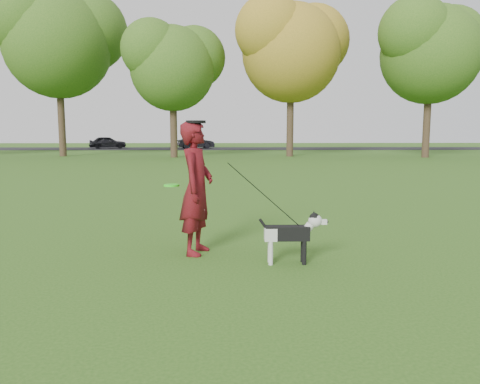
{
  "coord_description": "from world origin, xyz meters",
  "views": [
    {
      "loc": [
        -0.25,
        -6.36,
        1.87
      ],
      "look_at": [
        -0.09,
        0.5,
        0.95
      ],
      "focal_mm": 35.0,
      "sensor_mm": 36.0,
      "label": 1
    }
  ],
  "objects_px": {
    "car_mid": "(196,143)",
    "car_left": "(108,142)",
    "dog": "(293,232)",
    "man": "(197,188)"
  },
  "relations": [
    {
      "from": "car_mid",
      "to": "car_left",
      "type": "bearing_deg",
      "value": 73.46
    },
    {
      "from": "dog",
      "to": "car_left",
      "type": "bearing_deg",
      "value": 107.78
    },
    {
      "from": "dog",
      "to": "car_left",
      "type": "xyz_separation_m",
      "value": [
        -12.83,
        40.0,
        0.17
      ]
    },
    {
      "from": "car_left",
      "to": "car_mid",
      "type": "height_order",
      "value": "car_left"
    },
    {
      "from": "man",
      "to": "dog",
      "type": "height_order",
      "value": "man"
    },
    {
      "from": "man",
      "to": "car_mid",
      "type": "height_order",
      "value": "man"
    },
    {
      "from": "car_left",
      "to": "car_mid",
      "type": "relative_size",
      "value": 1.0
    },
    {
      "from": "car_left",
      "to": "car_mid",
      "type": "bearing_deg",
      "value": -106.15
    },
    {
      "from": "dog",
      "to": "car_mid",
      "type": "bearing_deg",
      "value": 95.96
    },
    {
      "from": "car_mid",
      "to": "man",
      "type": "bearing_deg",
      "value": 167.53
    }
  ]
}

